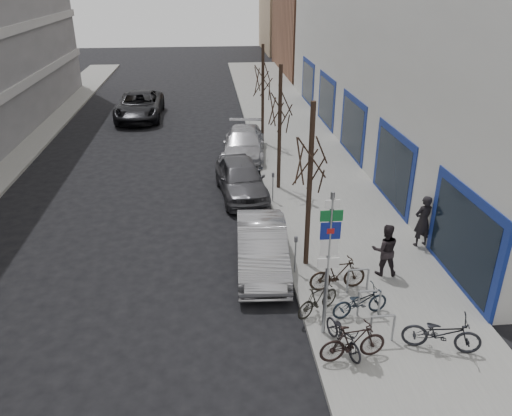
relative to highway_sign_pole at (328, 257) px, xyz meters
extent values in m
plane|color=black|center=(-2.40, 0.01, -2.46)|extent=(120.00, 120.00, 0.00)
cube|color=slate|center=(2.10, 10.01, -2.38)|extent=(5.00, 70.00, 0.15)
cube|color=brown|center=(10.60, 40.01, 1.54)|extent=(12.00, 14.00, 8.00)
cube|color=#937A5B|center=(11.10, 55.01, 2.04)|extent=(13.00, 12.00, 9.00)
cylinder|color=gray|center=(0.00, 0.01, -0.36)|extent=(0.10, 0.10, 4.20)
cube|color=white|center=(0.00, -0.02, 1.44)|extent=(0.35, 0.03, 0.22)
cube|color=#0C5926|center=(0.00, -0.02, 1.14)|extent=(0.55, 0.03, 0.28)
cube|color=navy|center=(0.00, -0.02, 0.74)|extent=(0.50, 0.03, 0.45)
cube|color=maroon|center=(0.00, -0.03, 0.74)|extent=(0.18, 0.02, 0.14)
cube|color=white|center=(0.00, -0.02, 0.29)|extent=(0.45, 0.03, 0.45)
cube|color=white|center=(0.00, -0.02, -0.16)|extent=(0.55, 0.03, 0.28)
cylinder|color=gray|center=(1.10, -0.49, -1.91)|extent=(0.06, 0.06, 0.80)
cylinder|color=gray|center=(1.70, -0.49, -1.91)|extent=(0.06, 0.06, 0.80)
cylinder|color=gray|center=(1.40, -0.49, -1.51)|extent=(0.60, 0.06, 0.06)
cylinder|color=gray|center=(1.10, 0.61, -1.91)|extent=(0.06, 0.06, 0.80)
cylinder|color=gray|center=(1.70, 0.61, -1.91)|extent=(0.06, 0.06, 0.80)
cylinder|color=gray|center=(1.40, 0.61, -1.51)|extent=(0.60, 0.06, 0.06)
cylinder|color=gray|center=(1.10, 1.71, -1.91)|extent=(0.06, 0.06, 0.80)
cylinder|color=gray|center=(1.70, 1.71, -1.91)|extent=(0.06, 0.06, 0.80)
cylinder|color=gray|center=(1.40, 1.71, -1.51)|extent=(0.60, 0.06, 0.06)
cylinder|color=black|center=(0.20, 3.51, 0.29)|extent=(0.16, 0.16, 5.50)
cylinder|color=black|center=(0.20, 10.01, 0.29)|extent=(0.16, 0.16, 5.50)
cylinder|color=black|center=(0.20, 16.51, 0.29)|extent=(0.16, 0.16, 5.50)
cylinder|color=gray|center=(-0.25, 3.01, -1.76)|extent=(0.05, 0.05, 1.10)
cube|color=#3F3F44|center=(-0.25, 3.01, -1.13)|extent=(0.10, 0.08, 0.18)
cylinder|color=gray|center=(-0.25, 8.51, -1.76)|extent=(0.05, 0.05, 1.10)
cube|color=#3F3F44|center=(-0.25, 8.51, -1.13)|extent=(0.10, 0.08, 0.18)
cylinder|color=gray|center=(-0.25, 14.01, -1.76)|extent=(0.05, 0.05, 1.10)
cube|color=#3F3F44|center=(-0.25, 14.01, -1.13)|extent=(0.10, 0.08, 0.18)
imported|color=black|center=(0.36, -0.66, -1.82)|extent=(0.94, 1.68, 0.98)
imported|color=black|center=(0.48, -1.05, -1.78)|extent=(1.78, 0.73, 1.05)
imported|color=black|center=(1.16, 0.65, -1.80)|extent=(1.73, 0.84, 1.01)
imported|color=black|center=(0.02, 0.86, -1.84)|extent=(1.53, 1.22, 0.93)
imported|color=black|center=(2.78, -0.92, -1.72)|extent=(2.02, 1.14, 1.18)
imported|color=black|center=(0.85, 1.95, -1.77)|extent=(1.81, 0.69, 1.07)
imported|color=#9D9DA2|center=(-1.24, 3.61, -1.71)|extent=(1.83, 4.62, 1.50)
imported|color=#4D4C52|center=(-1.50, 9.64, -1.66)|extent=(2.35, 4.84, 1.59)
imported|color=#A2A2A7|center=(-1.00, 14.55, -1.71)|extent=(2.69, 5.39, 1.50)
imported|color=black|center=(-7.31, 23.21, -1.60)|extent=(2.88, 6.20, 1.72)
imported|color=black|center=(4.40, 4.31, -1.37)|extent=(0.76, 0.58, 1.88)
imported|color=black|center=(2.50, 2.66, -1.44)|extent=(0.69, 0.51, 1.74)
camera|label=1|loc=(-2.81, -10.35, 6.29)|focal=35.00mm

